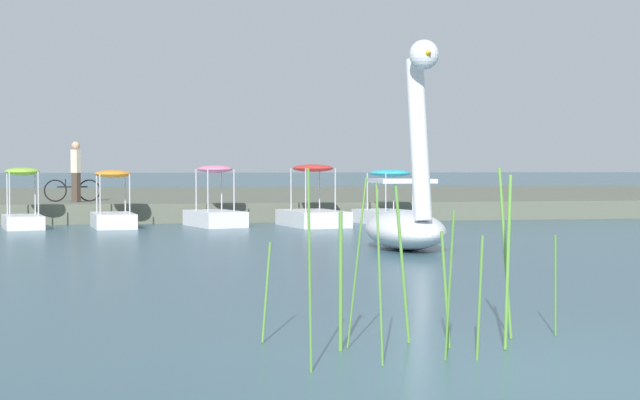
# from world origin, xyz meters

# --- Properties ---
(ground_plane) EXTENTS (479.25, 479.25, 0.00)m
(ground_plane) POSITION_xyz_m (0.00, 0.00, 0.00)
(ground_plane) COLOR #385966
(shore_bank_far) EXTENTS (130.21, 21.68, 0.54)m
(shore_bank_far) POSITION_xyz_m (0.00, 30.80, 0.27)
(shore_bank_far) COLOR #5B6051
(shore_bank_far) RESTS_ON ground_plane
(swan_boat) EXTENTS (1.38, 3.03, 3.80)m
(swan_boat) POSITION_xyz_m (1.97, 10.74, 0.71)
(swan_boat) COLOR white
(swan_boat) RESTS_ON ground_plane
(pedal_boat_cyan) EXTENTS (1.71, 2.54, 1.49)m
(pedal_boat_cyan) POSITION_xyz_m (3.72, 18.63, 0.44)
(pedal_boat_cyan) COLOR white
(pedal_boat_cyan) RESTS_ON ground_plane
(pedal_boat_red) EXTENTS (1.70, 2.52, 1.62)m
(pedal_boat_red) POSITION_xyz_m (1.49, 18.12, 0.46)
(pedal_boat_red) COLOR white
(pedal_boat_red) RESTS_ON ground_plane
(pedal_boat_pink) EXTENTS (1.61, 2.20, 1.60)m
(pedal_boat_pink) POSITION_xyz_m (-1.04, 18.51, 0.44)
(pedal_boat_pink) COLOR white
(pedal_boat_pink) RESTS_ON ground_plane
(pedal_boat_orange) EXTENTS (1.25, 2.09, 1.48)m
(pedal_boat_orange) POSITION_xyz_m (-3.65, 18.49, 0.46)
(pedal_boat_orange) COLOR white
(pedal_boat_orange) RESTS_ON ground_plane
(pedal_boat_lime) EXTENTS (1.24, 1.91, 1.54)m
(pedal_boat_lime) POSITION_xyz_m (-5.88, 18.48, 0.47)
(pedal_boat_lime) COLOR white
(pedal_boat_lime) RESTS_ON ground_plane
(person_on_path) EXTENTS (0.29, 0.28, 1.74)m
(person_on_path) POSITION_xyz_m (-4.77, 21.67, 1.49)
(person_on_path) COLOR #47382D
(person_on_path) RESTS_ON shore_bank_far
(bicycle_parked) EXTENTS (1.61, 0.10, 0.66)m
(bicycle_parked) POSITION_xyz_m (-4.91, 22.16, 0.87)
(bicycle_parked) COLOR black
(bicycle_parked) RESTS_ON shore_bank_far
(reed_clump_foreground) EXTENTS (2.74, 1.42, 1.55)m
(reed_clump_foreground) POSITION_xyz_m (-0.60, 1.11, 0.66)
(reed_clump_foreground) COLOR #568E38
(reed_clump_foreground) RESTS_ON ground_plane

